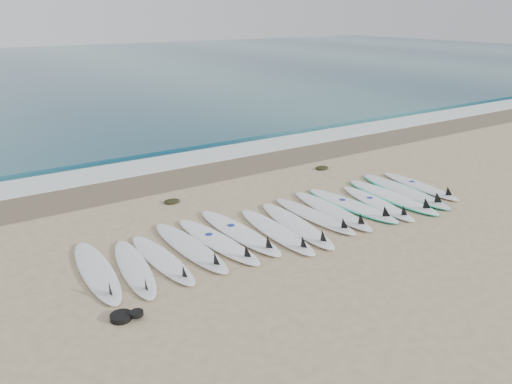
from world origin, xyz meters
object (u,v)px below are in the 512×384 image
surfboard_14 (421,186)px  leash_coil (125,316)px  surfboard_0 (97,272)px  surfboard_7 (298,225)px

surfboard_14 → leash_coil: bearing=-166.0°
surfboard_0 → surfboard_7: size_ratio=0.94×
surfboard_14 → leash_coil: surfboard_14 is taller
surfboard_7 → leash_coil: size_ratio=5.90×
leash_coil → surfboard_0: bearing=87.9°
surfboard_0 → leash_coil: 1.50m
surfboard_0 → surfboard_14: (8.10, -0.11, -0.00)m
surfboard_0 → surfboard_7: bearing=-1.4°
surfboard_0 → surfboard_7: (4.02, -0.33, 0.00)m
leash_coil → surfboard_14: bearing=9.7°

